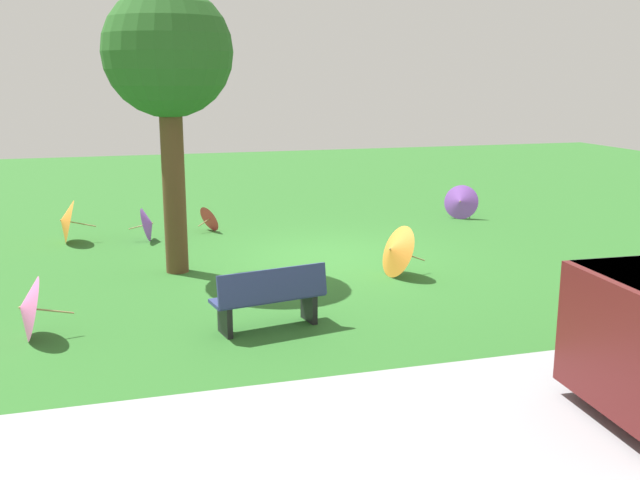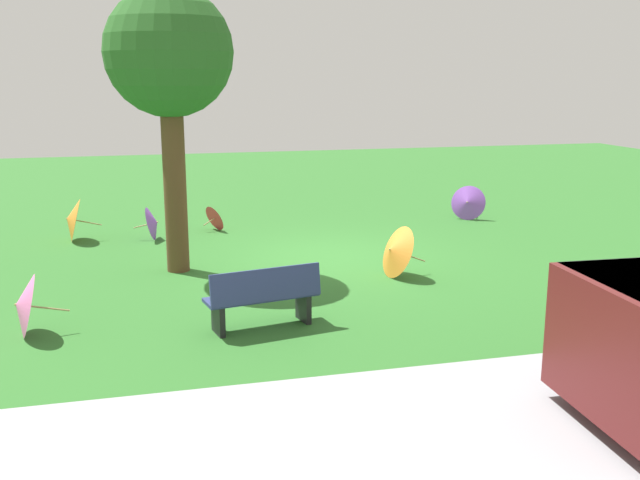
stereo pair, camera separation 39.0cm
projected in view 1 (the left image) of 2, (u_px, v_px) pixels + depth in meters
The scene contains 10 objects.
ground at pixel (327, 257), 14.21m from camera, with size 40.00×40.00×0.00m, color #2D6B28.
road_strip at pixel (553, 443), 7.02m from camera, with size 40.00×4.25×0.01m, color #9E9EA3.
park_bench at pixel (270, 297), 10.08m from camera, with size 1.66×0.77×0.90m.
shade_tree at pixel (168, 58), 12.32m from camera, with size 2.22×2.22×4.98m.
parasol_purple_0 at pixel (149, 224), 15.51m from camera, with size 0.65×0.77×0.74m.
parasol_pink_0 at pixel (27, 308), 9.66m from camera, with size 0.84×0.93×0.90m.
parasol_orange_0 at pixel (394, 250), 12.76m from camera, with size 0.93×1.00×0.95m.
parasol_red_2 at pixel (211, 218), 16.51m from camera, with size 0.60×0.70×0.61m.
parasol_purple_2 at pixel (461, 202), 17.89m from camera, with size 0.90×0.83×0.86m.
parasol_orange_2 at pixel (65, 221), 15.27m from camera, with size 0.83×0.95×0.96m.
Camera 1 is at (3.95, 13.20, 3.49)m, focal length 40.74 mm.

